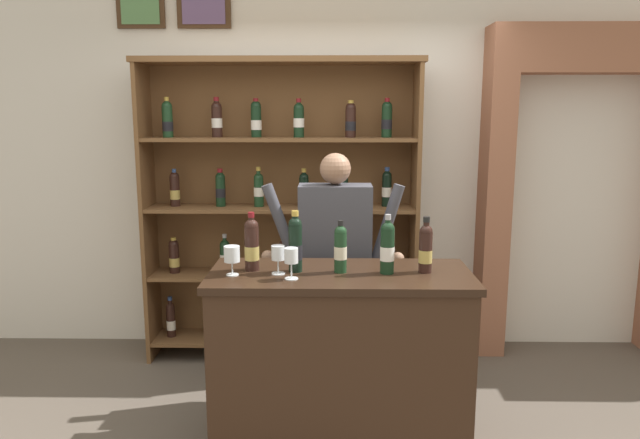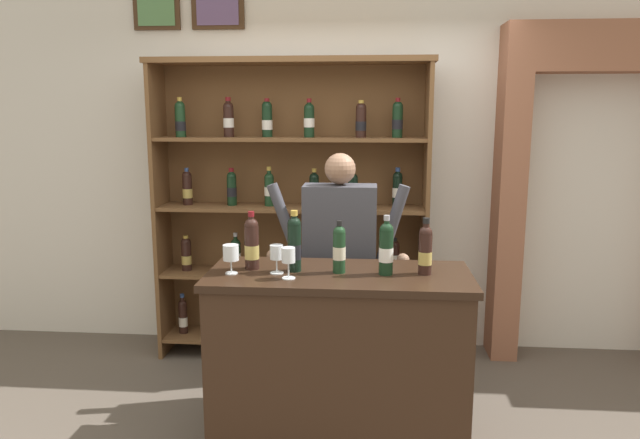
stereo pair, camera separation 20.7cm
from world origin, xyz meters
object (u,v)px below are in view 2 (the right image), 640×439
wine_shelf (291,203)px  tasting_bottle_vin_santo (425,249)px  wine_glass_spare (231,254)px  tasting_bottle_bianco (339,248)px  tasting_counter (339,361)px  tasting_bottle_super_tuscan (386,248)px  wine_glass_left (288,257)px  shopkeeper (339,250)px  tasting_bottle_riserva (294,243)px  wine_glass_right (277,254)px  tasting_bottle_grappa (252,243)px

wine_shelf → tasting_bottle_vin_santo: 1.52m
tasting_bottle_vin_santo → wine_glass_spare: bearing=-175.6°
wine_shelf → tasting_bottle_bianco: wine_shelf is taller
tasting_counter → tasting_bottle_super_tuscan: bearing=-3.3°
wine_shelf → wine_glass_left: (0.17, -1.39, -0.06)m
wine_glass_left → tasting_bottle_bianco: bearing=28.0°
tasting_bottle_vin_santo → tasting_bottle_bianco: bearing=-178.7°
tasting_bottle_bianco → wine_glass_left: (-0.25, -0.13, -0.02)m
tasting_counter → shopkeeper: shopkeeper is taller
shopkeeper → tasting_bottle_vin_santo: size_ratio=5.29×
tasting_bottle_riserva → wine_shelf: bearing=98.2°
tasting_counter → wine_glass_spare: size_ratio=8.99×
wine_glass_right → tasting_bottle_grappa: bearing=152.3°
wine_shelf → wine_glass_spare: (-0.15, -1.33, -0.07)m
tasting_bottle_grappa → wine_glass_spare: tasting_bottle_grappa is taller
tasting_bottle_grappa → wine_glass_left: 0.28m
shopkeeper → tasting_bottle_riserva: 0.60m
tasting_bottle_vin_santo → wine_glass_spare: 1.02m
shopkeeper → tasting_bottle_bianco: 0.57m
tasting_bottle_bianco → wine_glass_left: 0.29m
wine_shelf → wine_glass_left: size_ratio=13.51×
tasting_counter → wine_glass_left: bearing=-151.9°
wine_glass_right → wine_shelf: bearing=94.0°
tasting_bottle_riserva → wine_glass_left: tasting_bottle_riserva is taller
tasting_bottle_grappa → wine_glass_right: bearing=-27.7°
shopkeeper → tasting_bottle_bianco: size_ratio=5.67×
wine_shelf → wine_glass_spare: 1.34m
wine_glass_left → wine_glass_spare: wine_glass_left is taller
tasting_bottle_riserva → tasting_bottle_super_tuscan: bearing=-3.0°
wine_glass_left → wine_glass_right: size_ratio=1.06×
tasting_bottle_grappa → tasting_bottle_riserva: 0.24m
tasting_bottle_grappa → wine_glass_right: tasting_bottle_grappa is taller
shopkeeper → tasting_bottle_super_tuscan: 0.64m
tasting_bottle_super_tuscan → tasting_bottle_grappa: bearing=175.9°
tasting_bottle_grappa → wine_glass_spare: bearing=-130.6°
tasting_counter → tasting_bottle_grappa: 0.80m
wine_glass_right → wine_glass_spare: size_ratio=0.99×
tasting_bottle_bianco → wine_shelf: bearing=108.5°
tasting_bottle_super_tuscan → shopkeeper: bearing=115.8°
tasting_bottle_vin_santo → wine_glass_left: 0.72m
wine_shelf → tasting_counter: (0.42, -1.26, -0.67)m
tasting_bottle_riserva → wine_glass_left: size_ratio=2.02×
tasting_counter → tasting_bottle_bianco: tasting_bottle_bianco is taller
shopkeeper → tasting_bottle_bianco: shopkeeper is taller
tasting_bottle_riserva → wine_glass_right: 0.11m
tasting_bottle_riserva → tasting_bottle_vin_santo: tasting_bottle_riserva is taller
tasting_bottle_super_tuscan → wine_shelf: bearing=117.7°
wine_glass_right → tasting_bottle_vin_santo: bearing=3.7°
tasting_bottle_grappa → shopkeeper: bearing=48.6°
tasting_bottle_grappa → wine_glass_left: size_ratio=1.94×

